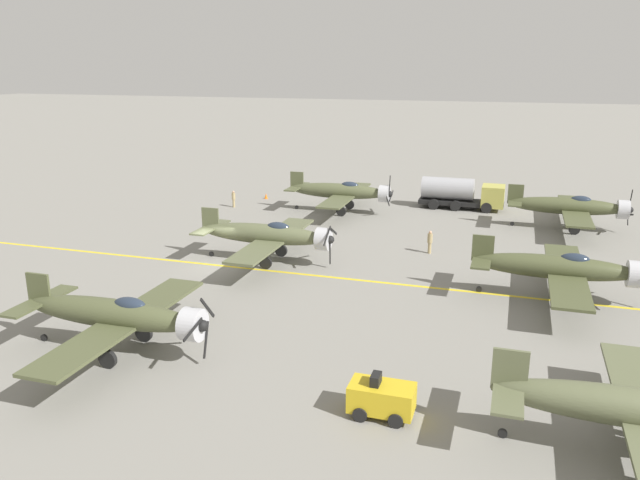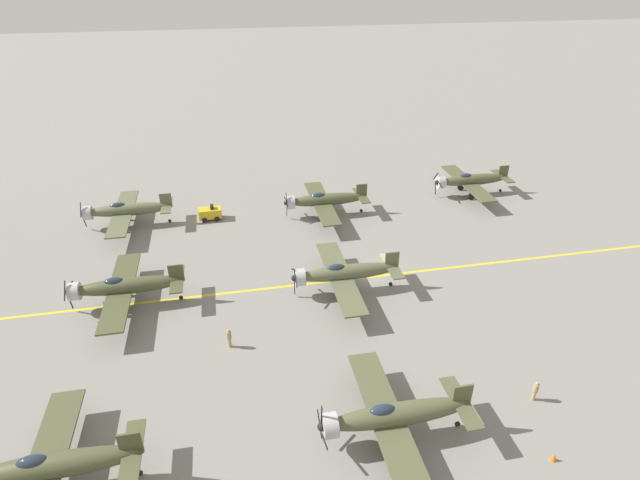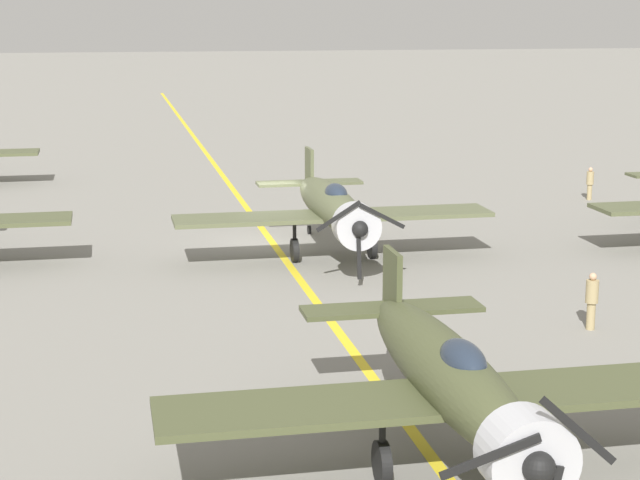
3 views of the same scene
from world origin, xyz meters
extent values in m
plane|color=gray|center=(0.00, 0.00, 0.00)|extent=(400.00, 400.00, 0.00)
cube|color=yellow|center=(0.00, 0.00, 0.00)|extent=(0.30, 160.00, 0.01)
ellipsoid|color=#494E2F|center=(-17.75, 24.09, 2.05)|extent=(1.50, 9.50, 1.42)
ellipsoid|color=#232D3D|center=(-17.75, 25.23, 2.61)|extent=(0.80, 1.70, 0.76)
cube|color=#494E2F|center=(-17.75, 24.85, 1.71)|extent=(12.00, 2.10, 0.16)
cube|color=#494E2F|center=(-17.75, 20.00, 2.20)|extent=(4.40, 1.10, 0.12)
cube|color=#494E2F|center=(-17.75, 20.00, 2.85)|extent=(0.14, 1.30, 1.60)
cylinder|color=black|center=(-16.25, 24.85, 1.08)|extent=(0.14, 0.14, 1.26)
cylinder|color=black|center=(-16.25, 24.85, 0.45)|extent=(0.22, 0.90, 0.90)
cylinder|color=black|center=(-17.75, 19.94, 0.18)|extent=(0.12, 0.36, 0.36)
ellipsoid|color=#484D2E|center=(-0.14, 22.42, 2.05)|extent=(1.50, 9.50, 1.42)
cylinder|color=#B7B7BC|center=(-0.14, 26.87, 2.05)|extent=(1.58, 0.90, 1.58)
ellipsoid|color=#232D3D|center=(-0.14, 23.56, 2.61)|extent=(0.80, 1.70, 0.76)
cube|color=#484D2E|center=(-0.14, 23.18, 1.71)|extent=(12.00, 2.10, 0.16)
cube|color=#484D2E|center=(-0.14, 18.33, 2.20)|extent=(4.40, 1.10, 0.12)
cube|color=#484D2E|center=(-0.14, 18.33, 2.85)|extent=(0.14, 1.30, 1.60)
sphere|color=black|center=(-0.14, 27.37, 2.05)|extent=(0.56, 0.56, 0.56)
cube|color=black|center=(-0.79, 27.37, 2.64)|extent=(1.39, 0.06, 1.28)
cube|color=black|center=(-0.32, 27.37, 1.19)|extent=(0.50, 0.06, 1.74)
cube|color=black|center=(0.69, 27.37, 2.32)|extent=(1.71, 0.06, 0.67)
cylinder|color=black|center=(-1.64, 23.18, 1.08)|extent=(0.14, 0.14, 1.26)
cylinder|color=black|center=(-1.64, 23.18, 0.45)|extent=(0.22, 0.90, 0.90)
cylinder|color=black|center=(1.36, 23.18, 1.08)|extent=(0.14, 0.14, 1.26)
cylinder|color=black|center=(1.36, 23.18, 0.45)|extent=(0.22, 0.90, 0.90)
cylinder|color=black|center=(-0.14, 18.27, 0.18)|extent=(0.12, 0.36, 0.36)
ellipsoid|color=#5B6042|center=(15.62, 24.33, 2.05)|extent=(1.50, 9.50, 1.42)
cylinder|color=#B7B7BC|center=(15.62, 28.78, 2.05)|extent=(1.57, 0.90, 1.58)
ellipsoid|color=#232D3D|center=(15.62, 25.47, 2.61)|extent=(0.80, 1.70, 0.76)
cube|color=#5B6042|center=(15.62, 25.09, 1.71)|extent=(12.00, 2.10, 0.16)
cube|color=#5B6042|center=(15.62, 20.24, 2.20)|extent=(4.40, 1.10, 0.12)
cube|color=#5B6042|center=(15.62, 20.24, 2.85)|extent=(0.14, 1.30, 1.60)
sphere|color=black|center=(15.62, 29.28, 2.05)|extent=(0.56, 0.56, 0.56)
cube|color=black|center=(16.48, 29.28, 2.20)|extent=(1.75, 0.06, 0.44)
cube|color=black|center=(15.06, 29.28, 2.72)|extent=(1.23, 0.06, 1.43)
cube|color=black|center=(15.32, 29.28, 1.23)|extent=(0.74, 0.06, 1.69)
cylinder|color=black|center=(14.12, 25.09, 1.08)|extent=(0.14, 0.14, 1.26)
cylinder|color=black|center=(14.12, 25.09, 0.45)|extent=(0.22, 0.90, 0.90)
cylinder|color=black|center=(17.12, 25.09, 1.08)|extent=(0.14, 0.14, 1.26)
cylinder|color=black|center=(17.12, 25.09, 0.45)|extent=(0.22, 0.90, 0.90)
cylinder|color=black|center=(15.62, 20.18, 0.18)|extent=(0.12, 0.36, 0.36)
ellipsoid|color=#515638|center=(-18.11, 4.02, 2.05)|extent=(1.50, 9.50, 1.42)
cylinder|color=#B7B7BC|center=(-18.11, 8.47, 2.05)|extent=(1.58, 0.90, 1.58)
ellipsoid|color=#232D3D|center=(-18.11, 5.16, 2.61)|extent=(0.80, 1.70, 0.76)
cube|color=#515638|center=(-18.11, 4.78, 1.71)|extent=(12.00, 2.10, 0.16)
cube|color=#515638|center=(-18.11, -0.07, 2.20)|extent=(4.40, 1.10, 0.12)
cube|color=#515638|center=(-18.11, -0.07, 2.85)|extent=(0.14, 1.30, 1.60)
sphere|color=black|center=(-18.11, 8.97, 2.05)|extent=(0.56, 0.56, 0.56)
cube|color=black|center=(-17.42, 8.97, 1.51)|extent=(1.47, 0.06, 1.19)
cube|color=black|center=(-17.99, 8.97, 2.92)|extent=(0.38, 0.06, 1.75)
cube|color=black|center=(-18.92, 8.97, 1.72)|extent=(1.67, 0.06, 0.79)
cylinder|color=black|center=(-19.61, 4.78, 1.08)|extent=(0.14, 0.14, 1.26)
cylinder|color=black|center=(-19.61, 4.78, 0.45)|extent=(0.22, 0.90, 0.90)
cylinder|color=black|center=(-16.61, 4.78, 1.08)|extent=(0.14, 0.14, 1.26)
cylinder|color=black|center=(-16.61, 4.78, 0.45)|extent=(0.22, 0.90, 0.90)
cylinder|color=black|center=(-18.11, -0.13, 0.18)|extent=(0.12, 0.36, 0.36)
ellipsoid|color=#595E3F|center=(-1.79, 3.20, 2.05)|extent=(1.50, 9.50, 1.42)
cylinder|color=#B7B7BC|center=(-1.79, 7.65, 2.05)|extent=(1.58, 0.90, 1.58)
ellipsoid|color=#232D3D|center=(-1.79, 4.34, 2.61)|extent=(0.80, 1.70, 0.76)
cube|color=#595E3F|center=(-1.79, 3.96, 1.71)|extent=(12.00, 2.10, 0.16)
cube|color=#595E3F|center=(-1.79, -0.89, 2.20)|extent=(4.40, 1.10, 0.12)
cube|color=#595E3F|center=(-1.79, -0.89, 2.85)|extent=(0.14, 1.30, 1.60)
sphere|color=black|center=(-1.79, 8.15, 2.05)|extent=(0.56, 0.56, 0.56)
cube|color=black|center=(-2.56, 8.15, 2.46)|extent=(1.61, 0.06, 0.95)
cube|color=black|center=(-1.76, 8.15, 1.18)|extent=(0.20, 0.06, 1.75)
cube|color=black|center=(-1.05, 8.15, 2.51)|extent=(1.56, 0.06, 1.05)
cylinder|color=black|center=(-3.29, 3.96, 1.08)|extent=(0.14, 0.14, 1.26)
cylinder|color=black|center=(-3.29, 3.96, 0.45)|extent=(0.22, 0.90, 0.90)
cylinder|color=black|center=(-0.29, 3.96, 1.08)|extent=(0.14, 0.14, 1.26)
cylinder|color=black|center=(-0.29, 3.96, 0.45)|extent=(0.22, 0.90, 0.90)
cylinder|color=black|center=(-1.79, -0.95, 0.18)|extent=(0.12, 0.36, 0.36)
ellipsoid|color=#4C5132|center=(16.05, -17.84, 2.05)|extent=(1.50, 9.50, 1.42)
cylinder|color=#B7B7BC|center=(16.05, -13.39, 2.05)|extent=(1.58, 0.90, 1.58)
ellipsoid|color=#232D3D|center=(16.05, -16.70, 2.61)|extent=(0.80, 1.70, 0.76)
cube|color=#4C5132|center=(16.05, -17.08, 1.71)|extent=(12.00, 2.10, 0.16)
cube|color=#4C5132|center=(16.05, -21.93, 2.20)|extent=(4.40, 1.10, 0.12)
cube|color=#4C5132|center=(16.05, -21.93, 2.85)|extent=(0.14, 1.30, 1.60)
sphere|color=black|center=(16.05, -12.89, 2.05)|extent=(0.56, 0.56, 0.56)
cube|color=black|center=(16.34, -12.89, 1.22)|extent=(0.71, 0.06, 1.70)
cube|color=black|center=(16.62, -12.89, 2.71)|extent=(1.25, 0.06, 1.42)
cube|color=black|center=(15.19, -12.89, 2.21)|extent=(1.75, 0.06, 0.46)
cylinder|color=black|center=(14.55, -17.08, 1.08)|extent=(0.14, 0.14, 1.26)
cylinder|color=black|center=(14.55, -17.08, 0.45)|extent=(0.22, 0.90, 0.90)
cylinder|color=black|center=(17.55, -17.08, 1.08)|extent=(0.14, 0.14, 1.26)
cylinder|color=black|center=(17.55, -17.08, 0.45)|extent=(0.22, 0.90, 0.90)
cylinder|color=black|center=(16.05, -21.99, 0.18)|extent=(0.12, 0.36, 0.36)
ellipsoid|color=#4C5132|center=(13.84, 1.73, 2.05)|extent=(1.50, 9.50, 1.42)
cylinder|color=#B7B7BC|center=(13.84, 6.18, 2.05)|extent=(1.57, 0.90, 1.58)
ellipsoid|color=#232D3D|center=(13.84, 2.87, 2.61)|extent=(0.80, 1.70, 0.76)
cube|color=#4C5132|center=(13.84, 2.49, 1.71)|extent=(12.00, 2.10, 0.16)
cube|color=#4C5132|center=(13.84, -2.36, 2.20)|extent=(4.40, 1.10, 0.12)
cube|color=#4C5132|center=(13.84, -2.36, 2.85)|extent=(0.14, 1.30, 1.60)
sphere|color=black|center=(13.84, 6.68, 2.05)|extent=(0.56, 0.56, 0.56)
cube|color=black|center=(13.56, 6.68, 1.22)|extent=(0.68, 0.06, 1.70)
cube|color=black|center=(14.70, 6.68, 2.23)|extent=(1.74, 0.06, 0.49)
cube|color=black|center=(13.26, 6.68, 2.70)|extent=(1.27, 0.06, 1.40)
cylinder|color=black|center=(12.34, 2.49, 1.08)|extent=(0.14, 0.14, 1.26)
cylinder|color=black|center=(12.34, 2.49, 0.45)|extent=(0.22, 0.90, 0.90)
cylinder|color=black|center=(15.34, 2.49, 1.08)|extent=(0.14, 0.14, 1.26)
cylinder|color=black|center=(15.34, 2.49, 0.45)|extent=(0.22, 0.90, 0.90)
cylinder|color=black|center=(13.84, -2.42, 0.18)|extent=(0.12, 0.36, 0.36)
cube|color=gold|center=(15.49, 15.48, 0.80)|extent=(1.40, 2.60, 1.10)
cube|color=black|center=(15.49, 15.22, 1.57)|extent=(0.70, 0.36, 0.44)
cylinder|color=black|center=(14.80, 16.19, 0.30)|extent=(0.20, 0.60, 0.60)
cylinder|color=black|center=(16.18, 16.19, 0.30)|extent=(0.20, 0.60, 0.60)
cylinder|color=black|center=(14.80, 14.76, 0.30)|extent=(0.20, 0.60, 0.60)
cylinder|color=black|center=(16.18, 14.76, 0.30)|extent=(0.20, 0.60, 0.60)
cylinder|color=tan|center=(-17.03, -6.30, 0.39)|extent=(0.24, 0.24, 0.77)
cylinder|color=tan|center=(-17.03, -6.30, 1.10)|extent=(0.35, 0.35, 0.65)
sphere|color=tan|center=(-17.03, -6.30, 1.52)|extent=(0.21, 0.21, 0.21)
cylinder|color=tan|center=(-7.38, 14.20, 0.41)|extent=(0.26, 0.26, 0.82)
cylinder|color=tan|center=(-7.38, 14.20, 1.16)|extent=(0.38, 0.38, 0.68)
sphere|color=tan|center=(-7.38, 14.20, 1.62)|extent=(0.22, 0.22, 0.22)
cone|color=orange|center=(-21.67, -4.80, 0.28)|extent=(0.36, 0.36, 0.55)
camera|label=1|loc=(37.41, 19.83, 13.70)|focal=35.00mm
camera|label=2|loc=(-38.41, 13.15, 26.84)|focal=28.00mm
camera|label=3|loc=(6.52, 42.43, 9.31)|focal=60.00mm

